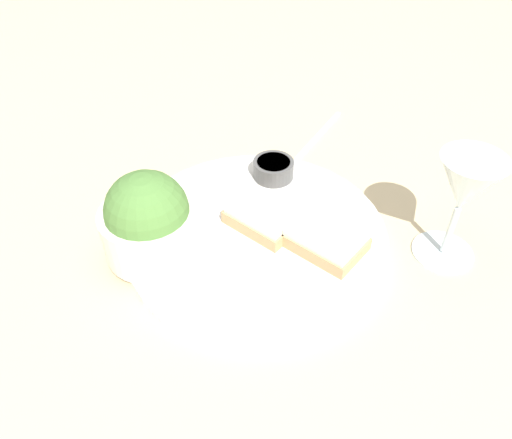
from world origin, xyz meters
TOP-DOWN VIEW (x-y plane):
  - ground_plane at (0.00, 0.00)m, footprint 4.00×4.00m
  - dinner_plate at (0.00, 0.00)m, footprint 0.34×0.34m
  - salad_bowl at (0.03, 0.13)m, footprint 0.12×0.12m
  - sauce_ramekin at (0.09, -0.08)m, footprint 0.06×0.06m
  - cheese_toast_near at (-0.07, -0.06)m, footprint 0.11×0.10m
  - cheese_toast_far at (0.01, -0.02)m, footprint 0.11×0.10m
  - wine_glass at (-0.14, -0.20)m, footprint 0.08×0.08m
  - fork at (0.17, -0.21)m, footprint 0.09×0.15m

SIDE VIEW (x-z plane):
  - ground_plane at x=0.00m, z-range 0.00..0.00m
  - fork at x=0.17m, z-range 0.00..0.01m
  - dinner_plate at x=0.00m, z-range 0.00..0.01m
  - cheese_toast_near at x=-0.07m, z-range 0.01..0.04m
  - cheese_toast_far at x=0.01m, z-range 0.01..0.04m
  - sauce_ramekin at x=0.09m, z-range 0.02..0.04m
  - salad_bowl at x=0.03m, z-range 0.01..0.12m
  - wine_glass at x=-0.14m, z-range 0.03..0.18m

